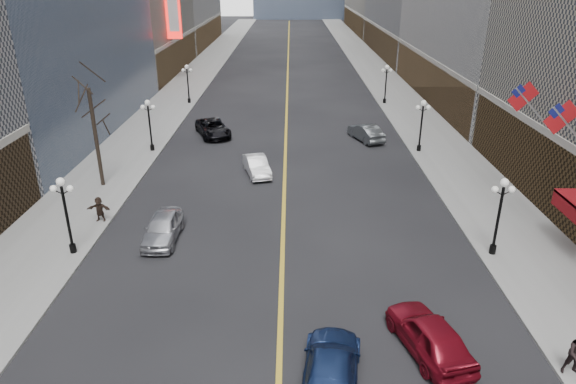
{
  "coord_description": "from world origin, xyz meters",
  "views": [
    {
      "loc": [
        0.44,
        4.82,
        14.7
      ],
      "look_at": [
        0.35,
        22.26,
        7.2
      ],
      "focal_mm": 32.0,
      "sensor_mm": 36.0,
      "label": 1
    }
  ],
  "objects_px": {
    "streetlamp_east_1": "(500,209)",
    "car_sb_mid": "(429,335)",
    "streetlamp_west_1": "(65,208)",
    "streetlamp_west_2": "(149,120)",
    "car_nb_near": "(163,228)",
    "car_nb_far": "(213,128)",
    "streetlamp_east_3": "(386,80)",
    "car_nb_mid": "(257,166)",
    "car_sb_far": "(366,132)",
    "streetlamp_west_3": "(188,80)",
    "streetlamp_east_2": "(422,120)",
    "car_sb_near": "(331,369)"
  },
  "relations": [
    {
      "from": "streetlamp_east_1",
      "to": "car_sb_mid",
      "type": "height_order",
      "value": "streetlamp_east_1"
    },
    {
      "from": "streetlamp_west_1",
      "to": "streetlamp_west_2",
      "type": "bearing_deg",
      "value": 90.0
    },
    {
      "from": "streetlamp_east_1",
      "to": "car_nb_near",
      "type": "xyz_separation_m",
      "value": [
        -18.9,
        1.79,
        -2.1
      ]
    },
    {
      "from": "car_nb_near",
      "to": "car_nb_far",
      "type": "xyz_separation_m",
      "value": [
        0.03,
        21.09,
        -0.02
      ]
    },
    {
      "from": "streetlamp_east_3",
      "to": "car_nb_mid",
      "type": "xyz_separation_m",
      "value": [
        -13.99,
        -23.45,
        -2.18
      ]
    },
    {
      "from": "car_nb_near",
      "to": "streetlamp_west_1",
      "type": "bearing_deg",
      "value": -158.94
    },
    {
      "from": "streetlamp_west_2",
      "to": "car_sb_far",
      "type": "distance_m",
      "value": 19.79
    },
    {
      "from": "streetlamp_west_3",
      "to": "car_nb_far",
      "type": "xyz_separation_m",
      "value": [
        4.73,
        -13.13,
        -2.12
      ]
    },
    {
      "from": "car_nb_near",
      "to": "car_nb_far",
      "type": "relative_size",
      "value": 0.83
    },
    {
      "from": "car_sb_mid",
      "to": "car_nb_mid",
      "type": "bearing_deg",
      "value": -83.59
    },
    {
      "from": "streetlamp_east_2",
      "to": "streetlamp_west_1",
      "type": "xyz_separation_m",
      "value": [
        -23.6,
        -18.0,
        0.0
      ]
    },
    {
      "from": "streetlamp_east_3",
      "to": "streetlamp_west_3",
      "type": "relative_size",
      "value": 1.0
    },
    {
      "from": "streetlamp_west_2",
      "to": "car_nb_far",
      "type": "bearing_deg",
      "value": 45.87
    },
    {
      "from": "streetlamp_east_1",
      "to": "streetlamp_east_2",
      "type": "xyz_separation_m",
      "value": [
        0.0,
        18.0,
        0.0
      ]
    },
    {
      "from": "streetlamp_west_3",
      "to": "car_nb_near",
      "type": "distance_m",
      "value": 34.6
    },
    {
      "from": "streetlamp_east_1",
      "to": "streetlamp_west_3",
      "type": "xyz_separation_m",
      "value": [
        -23.6,
        36.0,
        0.0
      ]
    },
    {
      "from": "car_nb_far",
      "to": "streetlamp_east_1",
      "type": "bearing_deg",
      "value": -71.7
    },
    {
      "from": "car_sb_far",
      "to": "streetlamp_west_2",
      "type": "bearing_deg",
      "value": -10.21
    },
    {
      "from": "car_sb_near",
      "to": "streetlamp_east_3",
      "type": "bearing_deg",
      "value": -93.9
    },
    {
      "from": "car_sb_near",
      "to": "car_sb_far",
      "type": "xyz_separation_m",
      "value": [
        5.56,
        31.37,
        -0.01
      ]
    },
    {
      "from": "streetlamp_east_1",
      "to": "streetlamp_west_1",
      "type": "relative_size",
      "value": 1.0
    },
    {
      "from": "car_sb_near",
      "to": "car_sb_far",
      "type": "relative_size",
      "value": 1.15
    },
    {
      "from": "streetlamp_west_1",
      "to": "car_sb_mid",
      "type": "xyz_separation_m",
      "value": [
        18.03,
        -7.94,
        -2.05
      ]
    },
    {
      "from": "streetlamp_east_1",
      "to": "car_sb_far",
      "type": "relative_size",
      "value": 0.96
    },
    {
      "from": "streetlamp_west_3",
      "to": "car_sb_far",
      "type": "xyz_separation_m",
      "value": [
        19.36,
        -14.51,
        -2.13
      ]
    },
    {
      "from": "streetlamp_east_1",
      "to": "streetlamp_west_1",
      "type": "height_order",
      "value": "same"
    },
    {
      "from": "streetlamp_east_3",
      "to": "streetlamp_west_2",
      "type": "height_order",
      "value": "same"
    },
    {
      "from": "streetlamp_east_1",
      "to": "car_nb_far",
      "type": "bearing_deg",
      "value": 129.52
    },
    {
      "from": "streetlamp_west_2",
      "to": "car_sb_near",
      "type": "height_order",
      "value": "streetlamp_west_2"
    },
    {
      "from": "car_nb_far",
      "to": "streetlamp_west_3",
      "type": "bearing_deg",
      "value": 88.59
    },
    {
      "from": "streetlamp_east_3",
      "to": "streetlamp_west_2",
      "type": "distance_m",
      "value": 29.68
    },
    {
      "from": "car_nb_far",
      "to": "car_nb_near",
      "type": "bearing_deg",
      "value": -111.31
    },
    {
      "from": "streetlamp_east_1",
      "to": "streetlamp_west_2",
      "type": "distance_m",
      "value": 29.68
    },
    {
      "from": "streetlamp_east_1",
      "to": "car_sb_near",
      "type": "bearing_deg",
      "value": -134.78
    },
    {
      "from": "streetlamp_west_3",
      "to": "car_sb_near",
      "type": "relative_size",
      "value": 0.84
    },
    {
      "from": "streetlamp_west_3",
      "to": "car_nb_far",
      "type": "distance_m",
      "value": 14.11
    },
    {
      "from": "streetlamp_west_3",
      "to": "car_sb_near",
      "type": "bearing_deg",
      "value": -73.26
    },
    {
      "from": "streetlamp_east_2",
      "to": "car_sb_mid",
      "type": "height_order",
      "value": "streetlamp_east_2"
    },
    {
      "from": "streetlamp_west_1",
      "to": "car_nb_far",
      "type": "height_order",
      "value": "streetlamp_west_1"
    },
    {
      "from": "streetlamp_east_2",
      "to": "streetlamp_east_3",
      "type": "xyz_separation_m",
      "value": [
        0.0,
        18.0,
        0.0
      ]
    },
    {
      "from": "streetlamp_east_1",
      "to": "streetlamp_east_3",
      "type": "relative_size",
      "value": 1.0
    },
    {
      "from": "streetlamp_east_2",
      "to": "streetlamp_east_3",
      "type": "bearing_deg",
      "value": 90.0
    },
    {
      "from": "streetlamp_east_2",
      "to": "car_nb_mid",
      "type": "height_order",
      "value": "streetlamp_east_2"
    },
    {
      "from": "car_sb_far",
      "to": "car_nb_far",
      "type": "bearing_deg",
      "value": -25.83
    },
    {
      "from": "car_nb_mid",
      "to": "car_sb_far",
      "type": "bearing_deg",
      "value": 27.23
    },
    {
      "from": "streetlamp_west_3",
      "to": "car_nb_near",
      "type": "height_order",
      "value": "streetlamp_west_3"
    },
    {
      "from": "car_sb_far",
      "to": "car_sb_mid",
      "type": "bearing_deg",
      "value": 66.98
    },
    {
      "from": "streetlamp_east_2",
      "to": "car_sb_mid",
      "type": "bearing_deg",
      "value": -102.11
    },
    {
      "from": "streetlamp_east_1",
      "to": "car_sb_mid",
      "type": "xyz_separation_m",
      "value": [
        -5.57,
        -7.94,
        -2.05
      ]
    },
    {
      "from": "streetlamp_west_1",
      "to": "car_sb_mid",
      "type": "relative_size",
      "value": 0.91
    }
  ]
}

